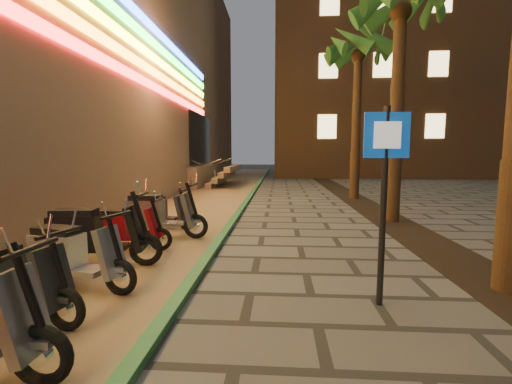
# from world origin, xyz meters

# --- Properties ---
(ground) EXTENTS (120.00, 120.00, 0.00)m
(ground) POSITION_xyz_m (0.00, 0.00, 0.00)
(ground) COLOR #474442
(ground) RESTS_ON ground
(parking_strip) EXTENTS (3.40, 60.00, 0.01)m
(parking_strip) POSITION_xyz_m (-2.60, 10.00, 0.01)
(parking_strip) COLOR #8C7251
(parking_strip) RESTS_ON ground
(green_curb) EXTENTS (0.18, 60.00, 0.10)m
(green_curb) POSITION_xyz_m (-0.90, 10.00, 0.05)
(green_curb) COLOR #296F3D
(green_curb) RESTS_ON ground
(planting_strip) EXTENTS (1.20, 40.00, 0.02)m
(planting_strip) POSITION_xyz_m (3.60, 5.00, 0.01)
(planting_strip) COLOR black
(planting_strip) RESTS_ON ground
(apartment_block) EXTENTS (18.00, 16.06, 25.00)m
(apartment_block) POSITION_xyz_m (9.00, 32.00, 12.50)
(apartment_block) COLOR brown
(apartment_block) RESTS_ON ground
(palm_c) EXTENTS (2.97, 3.02, 6.91)m
(palm_c) POSITION_xyz_m (3.60, 7.00, 5.73)
(palm_c) COLOR #472D19
(palm_c) RESTS_ON ground
(palm_d) EXTENTS (2.97, 3.02, 7.16)m
(palm_d) POSITION_xyz_m (3.60, 12.00, 5.94)
(palm_d) COLOR #472D19
(palm_d) RESTS_ON ground
(pedestrian_sign) EXTENTS (0.55, 0.10, 2.49)m
(pedestrian_sign) POSITION_xyz_m (1.68, 1.45, 1.61)
(pedestrian_sign) COLOR black
(pedestrian_sign) RESTS_ON ground
(scooter_4) EXTENTS (1.62, 0.72, 1.14)m
(scooter_4) POSITION_xyz_m (-2.66, 0.69, 0.49)
(scooter_4) COLOR black
(scooter_4) RESTS_ON ground
(scooter_5) EXTENTS (1.65, 0.75, 1.16)m
(scooter_5) POSITION_xyz_m (-2.52, 1.66, 0.50)
(scooter_5) COLOR black
(scooter_5) RESTS_ON ground
(scooter_6) EXTENTS (1.85, 0.73, 1.30)m
(scooter_6) POSITION_xyz_m (-2.76, 2.62, 0.56)
(scooter_6) COLOR black
(scooter_6) RESTS_ON ground
(scooter_7) EXTENTS (1.52, 0.53, 1.07)m
(scooter_7) POSITION_xyz_m (-2.68, 3.59, 0.47)
(scooter_7) COLOR black
(scooter_7) RESTS_ON ground
(scooter_8) EXTENTS (1.82, 0.64, 1.29)m
(scooter_8) POSITION_xyz_m (-2.37, 4.66, 0.56)
(scooter_8) COLOR black
(scooter_8) RESTS_ON ground
(scooter_9) EXTENTS (1.52, 0.72, 1.07)m
(scooter_9) POSITION_xyz_m (-2.66, 5.69, 0.46)
(scooter_9) COLOR black
(scooter_9) RESTS_ON ground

